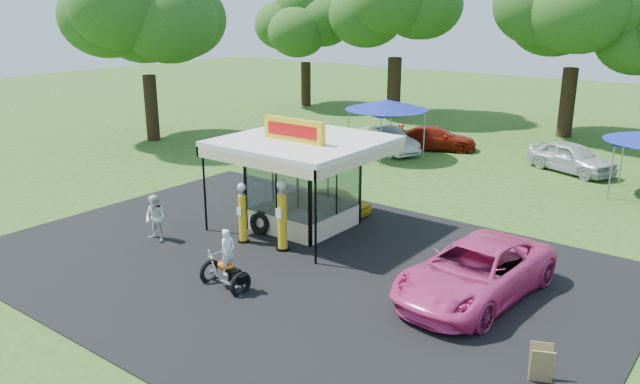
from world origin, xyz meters
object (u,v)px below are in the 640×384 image
at_px(motorcycle, 227,265).
at_px(tent_west, 387,105).
at_px(gas_station_kiosk, 303,181).
at_px(a_frame_sign, 541,365).
at_px(bg_car_a, 387,140).
at_px(bg_car_b, 437,138).
at_px(gas_pump_left, 243,214).
at_px(kiosk_car, 338,200).
at_px(spectator_west, 155,218).
at_px(gas_pump_right, 282,217).
at_px(pink_sedan, 475,272).
at_px(bg_car_c, 571,157).

xyz_separation_m(motorcycle, tent_west, (-5.07, 16.96, 2.08)).
height_order(gas_station_kiosk, a_frame_sign, gas_station_kiosk).
height_order(motorcycle, bg_car_a, motorcycle).
distance_m(motorcycle, bg_car_b, 20.59).
xyz_separation_m(gas_pump_left, kiosk_car, (0.66, 4.76, -0.57)).
bearing_deg(spectator_west, kiosk_car, 55.58).
bearing_deg(bg_car_b, gas_pump_right, 164.97).
relative_size(gas_pump_left, spectator_west, 1.31).
bearing_deg(spectator_west, a_frame_sign, -9.57).
bearing_deg(gas_pump_right, pink_sedan, 5.44).
bearing_deg(bg_car_b, spectator_west, 151.50).
relative_size(gas_station_kiosk, bg_car_a, 1.25).
relative_size(a_frame_sign, bg_car_c, 0.20).
bearing_deg(spectator_west, tent_west, 83.00).
bearing_deg(gas_station_kiosk, bg_car_a, 107.72).
relative_size(a_frame_sign, pink_sedan, 0.16).
xyz_separation_m(pink_sedan, bg_car_a, (-11.50, 14.02, -0.09)).
bearing_deg(motorcycle, pink_sedan, 36.49).
distance_m(gas_pump_right, kiosk_car, 4.63).
height_order(gas_pump_right, tent_west, tent_west).
xyz_separation_m(kiosk_car, bg_car_b, (-2.10, 12.55, 0.17)).
bearing_deg(bg_car_a, pink_sedan, -118.69).
bearing_deg(motorcycle, gas_pump_left, 130.72).
relative_size(gas_pump_left, bg_car_c, 0.49).
xyz_separation_m(pink_sedan, bg_car_c, (-2.00, 15.92, -0.04)).
relative_size(bg_car_b, tent_west, 1.00).
relative_size(bg_car_b, bg_car_c, 1.01).
bearing_deg(bg_car_c, tent_west, 128.36).
bearing_deg(bg_car_a, motorcycle, -140.88).
relative_size(a_frame_sign, spectator_west, 0.54).
bearing_deg(pink_sedan, motorcycle, -141.79).
distance_m(gas_pump_left, pink_sedan, 8.26).
xyz_separation_m(gas_station_kiosk, tent_west, (-3.49, 11.45, 1.06)).
xyz_separation_m(kiosk_car, tent_west, (-3.49, 9.24, 2.36)).
bearing_deg(a_frame_sign, tent_west, 106.35).
bearing_deg(pink_sedan, spectator_west, -160.93).
bearing_deg(pink_sedan, bg_car_a, 134.72).
distance_m(gas_pump_right, bg_car_c, 17.19).
xyz_separation_m(motorcycle, a_frame_sign, (8.92, 0.84, -0.30)).
bearing_deg(kiosk_car, bg_car_a, 21.25).
bearing_deg(kiosk_car, bg_car_b, 9.49).
relative_size(gas_station_kiosk, spectator_west, 3.23).
height_order(gas_pump_left, bg_car_b, gas_pump_left).
relative_size(gas_pump_right, tent_west, 0.56).
xyz_separation_m(kiosk_car, pink_sedan, (7.55, -3.85, 0.32)).
bearing_deg(kiosk_car, gas_pump_right, -168.33).
height_order(kiosk_car, tent_west, tent_west).
bearing_deg(a_frame_sign, gas_pump_right, 141.36).
height_order(gas_station_kiosk, bg_car_b, gas_station_kiosk).
height_order(motorcycle, a_frame_sign, motorcycle).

